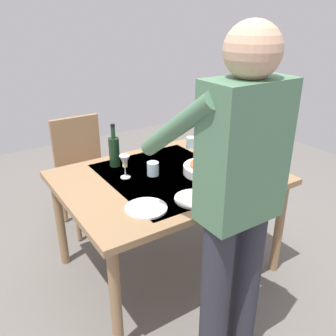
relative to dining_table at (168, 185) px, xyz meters
name	(u,v)px	position (x,y,z in m)	size (l,w,h in m)	color
ground_plane	(168,265)	(0.00, 0.00, -0.66)	(6.00, 6.00, 0.00)	#66605B
dining_table	(168,185)	(0.00, 0.00, 0.00)	(1.37, 1.04, 0.73)	#93704C
chair_near	(83,166)	(0.26, -0.90, -0.13)	(0.40, 0.40, 0.91)	brown
person_server	(236,198)	(0.16, 0.78, 0.31)	(0.42, 0.61, 1.69)	#2D2D38
wine_bottle	(114,151)	(0.22, -0.33, 0.18)	(0.07, 0.07, 0.30)	black
wine_glass_left	(125,163)	(0.25, -0.12, 0.18)	(0.07, 0.07, 0.15)	white
water_cup_near_left	(191,143)	(-0.42, -0.31, 0.12)	(0.08, 0.08, 0.09)	silver
water_cup_near_right	(153,169)	(0.08, -0.05, 0.12)	(0.08, 0.08, 0.09)	silver
water_cup_far_left	(209,148)	(-0.45, -0.13, 0.12)	(0.08, 0.08, 0.11)	silver
water_cup_far_right	(222,155)	(-0.45, 0.01, 0.12)	(0.08, 0.08, 0.10)	silver
serving_bowl_pasta	(206,169)	(-0.22, 0.11, 0.10)	(0.30, 0.30, 0.07)	white
dinner_plate_near	(146,208)	(0.34, 0.30, 0.08)	(0.23, 0.23, 0.01)	white
dinner_plate_far	(195,199)	(0.06, 0.36, 0.08)	(0.23, 0.23, 0.01)	white
table_fork	(266,176)	(-0.52, 0.36, 0.07)	(0.01, 0.18, 0.01)	silver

